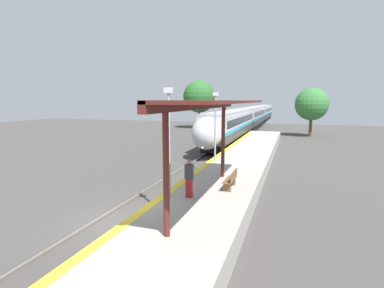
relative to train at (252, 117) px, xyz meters
name	(u,v)px	position (x,y,z in m)	size (l,w,h in m)	color
ground_plane	(114,223)	(0.00, -44.97, -2.32)	(120.00, 120.00, 0.00)	#423F3D
rail_left	(100,219)	(-0.72, -44.97, -2.24)	(0.08, 90.00, 0.15)	slate
rail_right	(129,223)	(0.72, -44.97, -2.24)	(0.08, 90.00, 0.15)	slate
train	(252,117)	(0.00, 0.00, 0.00)	(2.84, 63.83, 4.05)	black
platform_right	(193,222)	(3.63, -44.97, -1.80)	(4.04, 64.00, 1.04)	#9E998E
platform_bench	(231,179)	(4.50, -41.62, -0.82)	(0.44, 1.54, 0.89)	brown
person_waiting	(189,178)	(2.99, -43.53, -0.39)	(0.36, 0.23, 1.72)	maroon
railway_signal	(225,119)	(-2.02, -13.66, 0.32)	(0.28, 0.28, 4.31)	#59595E
lamppost_near	(169,135)	(2.12, -43.73, 1.51)	(0.36, 0.20, 4.83)	#9E9EA3
lamppost_mid	(215,122)	(2.12, -35.52, 1.51)	(0.36, 0.20, 4.83)	#9E9EA3
station_canopy	(216,108)	(4.15, -43.44, 2.70)	(2.02, 10.91, 4.29)	#511E19
background_tree_left	(199,97)	(-9.76, -1.23, 3.68)	(6.04, 6.04, 9.03)	brown
background_tree_right	(312,104)	(9.69, -8.55, 2.43)	(4.75, 4.75, 7.15)	brown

